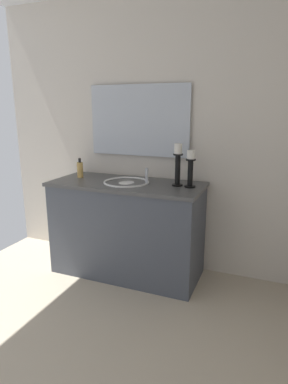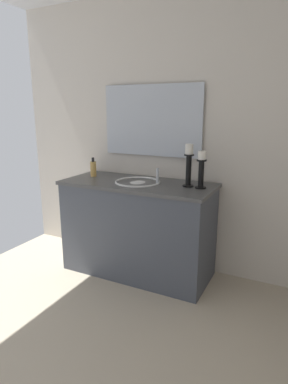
{
  "view_description": "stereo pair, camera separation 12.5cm",
  "coord_description": "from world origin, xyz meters",
  "px_view_note": "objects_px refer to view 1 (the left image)",
  "views": [
    {
      "loc": [
        1.36,
        1.16,
        1.47
      ],
      "look_at": [
        -0.08,
        0.57,
        1.07
      ],
      "focal_mm": 30.5,
      "sensor_mm": 36.0,
      "label": 1
    },
    {
      "loc": [
        1.31,
        1.27,
        1.47
      ],
      "look_at": [
        -0.08,
        0.57,
        1.07
      ],
      "focal_mm": 30.5,
      "sensor_mm": 36.0,
      "label": 2
    }
  ],
  "objects_px": {
    "vanity_cabinet": "(127,228)",
    "candle_holder_tall": "(190,168)",
    "soap_bottle": "(80,169)",
    "candle_holder_short": "(178,164)",
    "sink_basin": "(127,187)",
    "mirror": "(139,121)"
  },
  "relations": [
    {
      "from": "vanity_cabinet",
      "to": "candle_holder_tall",
      "type": "xyz_separation_m",
      "value": [
        -0.04,
        0.55,
        0.58
      ]
    },
    {
      "from": "vanity_cabinet",
      "to": "soap_bottle",
      "type": "height_order",
      "value": "soap_bottle"
    },
    {
      "from": "vanity_cabinet",
      "to": "candle_holder_short",
      "type": "distance_m",
      "value": 0.75
    },
    {
      "from": "candle_holder_tall",
      "to": "candle_holder_short",
      "type": "bearing_deg",
      "value": -96.61
    },
    {
      "from": "vanity_cabinet",
      "to": "soap_bottle",
      "type": "bearing_deg",
      "value": -94.97
    },
    {
      "from": "sink_basin",
      "to": "candle_holder_short",
      "type": "xyz_separation_m",
      "value": [
        -0.05,
        0.44,
        0.22
      ]
    },
    {
      "from": "sink_basin",
      "to": "candle_holder_short",
      "type": "height_order",
      "value": "candle_holder_short"
    },
    {
      "from": "candle_holder_tall",
      "to": "mirror",
      "type": "bearing_deg",
      "value": -113.37
    },
    {
      "from": "mirror",
      "to": "soap_bottle",
      "type": "height_order",
      "value": "mirror"
    },
    {
      "from": "mirror",
      "to": "vanity_cabinet",
      "type": "bearing_deg",
      "value": -0.01
    },
    {
      "from": "sink_basin",
      "to": "vanity_cabinet",
      "type": "bearing_deg",
      "value": -90.0
    },
    {
      "from": "sink_basin",
      "to": "candle_holder_tall",
      "type": "distance_m",
      "value": 0.59
    },
    {
      "from": "mirror",
      "to": "candle_holder_tall",
      "type": "height_order",
      "value": "mirror"
    },
    {
      "from": "sink_basin",
      "to": "soap_bottle",
      "type": "relative_size",
      "value": 2.23
    },
    {
      "from": "sink_basin",
      "to": "candle_holder_short",
      "type": "bearing_deg",
      "value": 96.96
    },
    {
      "from": "sink_basin",
      "to": "mirror",
      "type": "distance_m",
      "value": 0.62
    },
    {
      "from": "vanity_cabinet",
      "to": "sink_basin",
      "type": "xyz_separation_m",
      "value": [
        -0.0,
        0.0,
        0.38
      ]
    },
    {
      "from": "candle_holder_tall",
      "to": "candle_holder_short",
      "type": "xyz_separation_m",
      "value": [
        -0.01,
        -0.11,
        0.03
      ]
    },
    {
      "from": "sink_basin",
      "to": "candle_holder_short",
      "type": "relative_size",
      "value": 1.15
    },
    {
      "from": "candle_holder_tall",
      "to": "candle_holder_short",
      "type": "distance_m",
      "value": 0.11
    },
    {
      "from": "vanity_cabinet",
      "to": "candle_holder_tall",
      "type": "distance_m",
      "value": 0.8
    },
    {
      "from": "vanity_cabinet",
      "to": "soap_bottle",
      "type": "relative_size",
      "value": 7.47
    }
  ]
}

